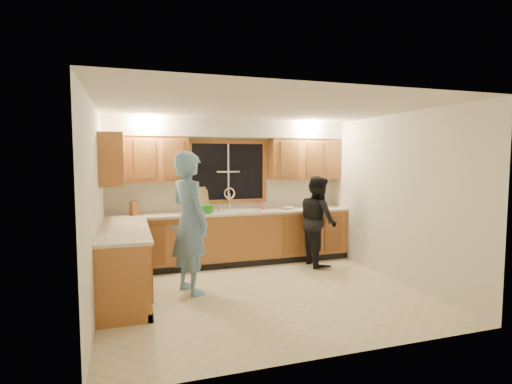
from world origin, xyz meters
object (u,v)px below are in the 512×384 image
Objects in this scene: dish_crate at (202,209)px; woman at (318,220)px; sink at (232,214)px; soap_bottle at (262,204)px; knife_block at (134,208)px; bowl at (288,208)px; dishwasher at (184,244)px; stove at (124,277)px; man at (190,223)px.

woman is at bearing -12.29° from dish_crate.
soap_bottle is (0.60, 0.16, 0.14)m from sink.
dish_crate is (1.07, -0.13, -0.04)m from knife_block.
dish_crate is at bearing -177.98° from bowl.
stove is at bearing -117.69° from dishwasher.
sink is 0.64m from soap_bottle.
stove is 3.36m from bowl.
stove is (-0.95, -1.81, 0.04)m from dishwasher.
dish_crate is (-1.94, 0.42, 0.22)m from woman.
man is 1.23m from dish_crate.
dishwasher is 1.39m from man.
dish_crate is at bearing 54.06° from stove.
woman reaches higher than dish_crate.
bowl is (2.81, 1.77, 0.49)m from stove.
stove is at bearing 114.47° from woman.
man is (-0.94, -1.29, 0.10)m from sink.
man is 1.48m from knife_block.
bowl is (1.95, 1.23, -0.02)m from man.
sink is at bearing 11.60° from dish_crate.
man is 8.39× the size of knife_block.
sink reaches higher than soap_bottle.
man is at bearing -136.78° from soap_bottle.
bowl is (0.41, -0.22, -0.06)m from soap_bottle.
man is 2.30m from bowl.
stove is 2.92× the size of dish_crate.
stove is 4.51× the size of bowl.
man is at bearing -126.06° from sink.
stove is 0.47× the size of man.
man is at bearing -107.77° from dish_crate.
soap_bottle reaches higher than dishwasher.
dishwasher is at bearing -179.01° from sink.
sink is 2.79× the size of dish_crate.
woman is 3.07m from knife_block.
stove reaches higher than dishwasher.
dish_crate reaches higher than bowl.
bowl is at bearing 2.02° from dish_crate.
man reaches higher than bowl.
sink reaches higher than knife_block.
knife_block is (-0.78, 0.03, 0.63)m from dishwasher.
stove is at bearing -134.61° from sink.
soap_bottle is (1.45, 0.18, 0.59)m from dishwasher.
dishwasher is 1.94m from bowl.
dishwasher is at bearing 160.85° from dish_crate.
knife_block reaches higher than bowl.
woman is 5.02× the size of dish_crate.
soap_bottle is (-0.78, 0.70, 0.23)m from woman.
sink is 0.59m from dish_crate.
bowl is (1.57, 0.06, -0.05)m from dish_crate.
woman is 0.63m from bowl.
knife_block reaches higher than dish_crate.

